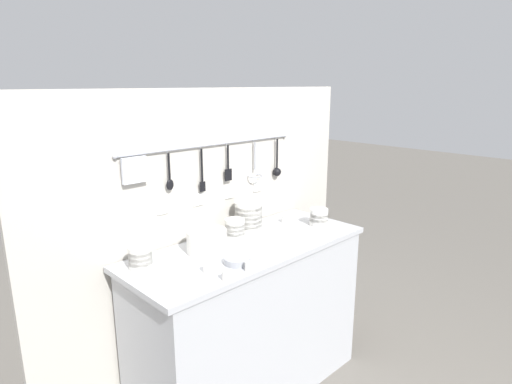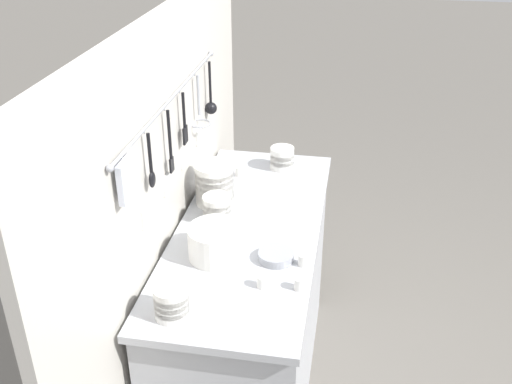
# 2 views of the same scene
# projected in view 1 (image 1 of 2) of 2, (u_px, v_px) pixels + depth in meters

# --- Properties ---
(counter) EXTENTS (1.42, 0.57, 0.92)m
(counter) POSITION_uv_depth(u_px,v_px,m) (249.00, 319.00, 2.48)
(counter) COLOR #ADAFB5
(counter) RESTS_ON ground
(back_wall) EXTENTS (2.22, 0.11, 1.77)m
(back_wall) POSITION_uv_depth(u_px,v_px,m) (213.00, 237.00, 2.60)
(back_wall) COLOR #BCB7AD
(back_wall) RESTS_ON ground
(bowl_stack_tall_left) EXTENTS (0.17, 0.17, 0.18)m
(bowl_stack_tall_left) POSITION_uv_depth(u_px,v_px,m) (248.00, 216.00, 2.58)
(bowl_stack_tall_left) COLOR silver
(bowl_stack_tall_left) RESTS_ON counter
(bowl_stack_wide_centre) EXTENTS (0.11, 0.11, 0.11)m
(bowl_stack_wide_centre) POSITION_uv_depth(u_px,v_px,m) (319.00, 217.00, 2.68)
(bowl_stack_wide_centre) COLOR silver
(bowl_stack_wide_centre) RESTS_ON counter
(bowl_stack_short_front) EXTENTS (0.11, 0.11, 0.11)m
(bowl_stack_short_front) POSITION_uv_depth(u_px,v_px,m) (235.00, 229.00, 2.46)
(bowl_stack_short_front) COLOR silver
(bowl_stack_short_front) RESTS_ON counter
(bowl_stack_back_corner) EXTENTS (0.11, 0.11, 0.11)m
(bowl_stack_back_corner) POSITION_uv_depth(u_px,v_px,m) (140.00, 257.00, 2.06)
(bowl_stack_back_corner) COLOR silver
(bowl_stack_back_corner) RESTS_ON counter
(plate_stack) EXTENTS (0.21, 0.21, 0.12)m
(plate_stack) POSITION_uv_depth(u_px,v_px,m) (207.00, 241.00, 2.25)
(plate_stack) COLOR silver
(plate_stack) RESTS_ON counter
(steel_mixing_bowl) EXTENTS (0.13, 0.13, 0.03)m
(steel_mixing_bowl) POSITION_uv_depth(u_px,v_px,m) (237.00, 260.00, 2.12)
(steel_mixing_bowl) COLOR #93969E
(steel_mixing_bowl) RESTS_ON counter
(cup_centre) EXTENTS (0.04, 0.04, 0.05)m
(cup_centre) POSITION_uv_depth(u_px,v_px,m) (207.00, 268.00, 2.02)
(cup_centre) COLOR silver
(cup_centre) RESTS_ON counter
(cup_by_caddy) EXTENTS (0.04, 0.04, 0.05)m
(cup_by_caddy) POSITION_uv_depth(u_px,v_px,m) (249.00, 266.00, 2.04)
(cup_by_caddy) COLOR silver
(cup_by_caddy) RESTS_ON counter
(cup_mid_row) EXTENTS (0.04, 0.04, 0.05)m
(cup_mid_row) POSITION_uv_depth(u_px,v_px,m) (284.00, 219.00, 2.74)
(cup_mid_row) COLOR silver
(cup_mid_row) RESTS_ON counter
(cup_edge_far) EXTENTS (0.04, 0.04, 0.05)m
(cup_edge_far) POSITION_uv_depth(u_px,v_px,m) (226.00, 276.00, 1.94)
(cup_edge_far) COLOR silver
(cup_edge_far) RESTS_ON counter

